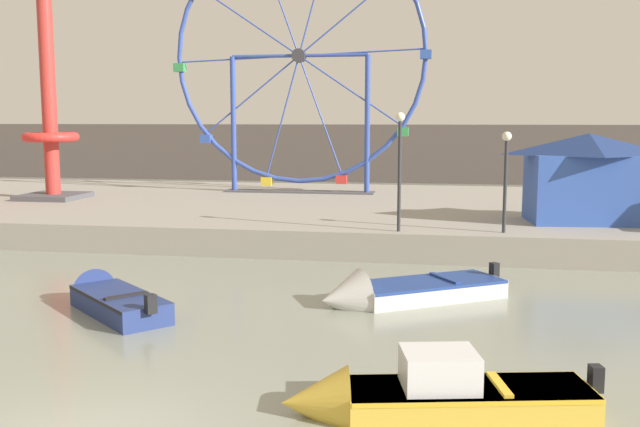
# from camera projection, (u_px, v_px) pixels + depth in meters

# --- Properties ---
(quay_promenade) EXTENTS (110.00, 18.01, 1.01)m
(quay_promenade) POSITION_uv_depth(u_px,v_px,m) (328.00, 212.00, 33.45)
(quay_promenade) COLOR gray
(quay_promenade) RESTS_ON ground_plane
(distant_town_skyline) EXTENTS (140.00, 3.00, 4.40)m
(distant_town_skyline) POSITION_uv_depth(u_px,v_px,m) (376.00, 153.00, 55.66)
(distant_town_skyline) COLOR #564C47
(distant_town_skyline) RESTS_ON ground_plane
(motorboat_mustard_yellow) EXTENTS (5.37, 2.29, 1.45)m
(motorboat_mustard_yellow) POSITION_uv_depth(u_px,v_px,m) (418.00, 395.00, 11.78)
(motorboat_mustard_yellow) COLOR gold
(motorboat_mustard_yellow) RESTS_ON ground_plane
(motorboat_navy_blue) EXTENTS (4.07, 3.81, 1.23)m
(motorboat_navy_blue) POSITION_uv_depth(u_px,v_px,m) (108.00, 298.00, 18.34)
(motorboat_navy_blue) COLOR navy
(motorboat_navy_blue) RESTS_ON ground_plane
(motorboat_pale_grey) EXTENTS (5.20, 4.08, 1.50)m
(motorboat_pale_grey) POSITION_uv_depth(u_px,v_px,m) (395.00, 292.00, 19.00)
(motorboat_pale_grey) COLOR silver
(motorboat_pale_grey) RESTS_ON ground_plane
(ferris_wheel_blue_frame) EXTENTS (13.44, 1.20, 13.61)m
(ferris_wheel_blue_frame) POSITION_uv_depth(u_px,v_px,m) (299.00, 60.00, 36.56)
(ferris_wheel_blue_frame) COLOR #334CA8
(ferris_wheel_blue_frame) RESTS_ON quay_promenade
(drop_tower_red_tower) EXTENTS (2.80, 2.80, 11.85)m
(drop_tower_red_tower) POSITION_uv_depth(u_px,v_px,m) (49.00, 109.00, 33.94)
(drop_tower_red_tower) COLOR #BC332D
(drop_tower_red_tower) RESTS_ON quay_promenade
(carnival_booth_blue_tent) EXTENTS (4.82, 3.29, 3.31)m
(carnival_booth_blue_tent) POSITION_uv_depth(u_px,v_px,m) (587.00, 176.00, 26.47)
(carnival_booth_blue_tent) COLOR #3356B7
(carnival_booth_blue_tent) RESTS_ON quay_promenade
(promenade_lamp_near) EXTENTS (0.32, 0.32, 4.06)m
(promenade_lamp_near) POSITION_uv_depth(u_px,v_px,m) (400.00, 154.00, 24.20)
(promenade_lamp_near) COLOR #2D2D33
(promenade_lamp_near) RESTS_ON quay_promenade
(promenade_lamp_far) EXTENTS (0.32, 0.32, 3.42)m
(promenade_lamp_far) POSITION_uv_depth(u_px,v_px,m) (506.00, 166.00, 23.98)
(promenade_lamp_far) COLOR #2D2D33
(promenade_lamp_far) RESTS_ON quay_promenade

